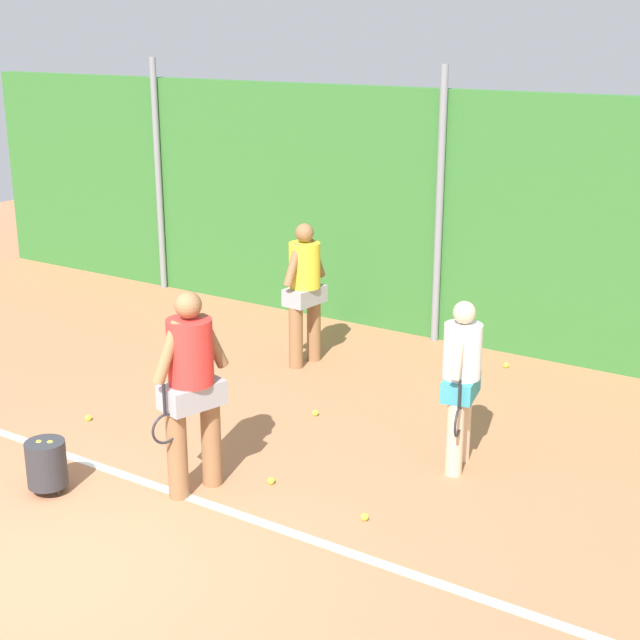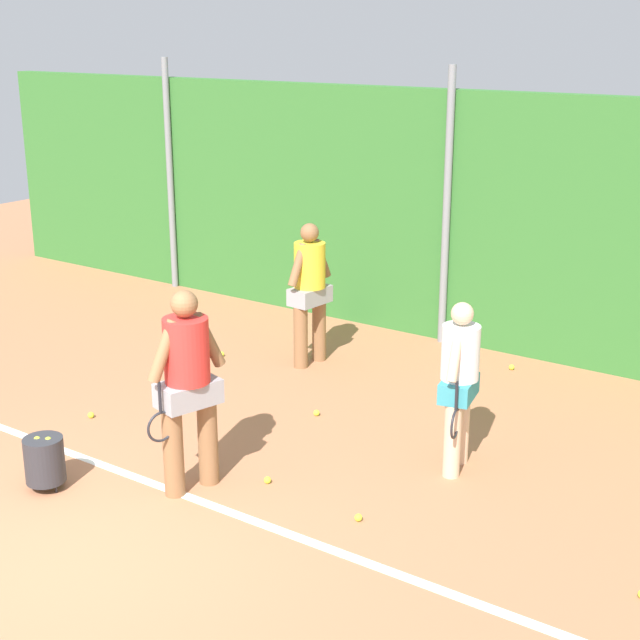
% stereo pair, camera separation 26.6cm
% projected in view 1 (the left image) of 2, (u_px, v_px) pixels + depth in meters
% --- Properties ---
extents(ground_plane, '(26.45, 26.45, 0.00)m').
position_uv_depth(ground_plane, '(218.00, 470.00, 8.84)').
color(ground_plane, '#B2704C').
extents(hedge_fence_backdrop, '(16.73, 0.25, 3.27)m').
position_uv_depth(hedge_fence_backdrop, '(445.00, 218.00, 12.15)').
color(hedge_fence_backdrop, '#33702D').
rests_on(hedge_fence_backdrop, ground_plane).
extents(fence_post_left, '(0.10, 0.10, 3.58)m').
position_uv_depth(fence_post_left, '(158.00, 176.00, 14.47)').
color(fence_post_left, gray).
rests_on(fence_post_left, ground_plane).
extents(fence_post_center, '(0.10, 0.10, 3.58)m').
position_uv_depth(fence_post_center, '(439.00, 208.00, 11.96)').
color(fence_post_center, gray).
rests_on(fence_post_center, ground_plane).
extents(court_baseline_paint, '(12.23, 0.10, 0.01)m').
position_uv_depth(court_baseline_paint, '(179.00, 494.00, 8.40)').
color(court_baseline_paint, white).
rests_on(court_baseline_paint, ground_plane).
extents(player_foreground_near, '(0.45, 0.84, 1.88)m').
position_uv_depth(player_foreground_near, '(191.00, 382.00, 8.16)').
color(player_foreground_near, '#8C603D').
rests_on(player_foreground_near, ground_plane).
extents(player_midcourt, '(0.38, 0.75, 1.65)m').
position_uv_depth(player_midcourt, '(461.00, 377.00, 8.64)').
color(player_midcourt, beige).
rests_on(player_midcourt, ground_plane).
extents(player_backcourt_far, '(0.38, 0.74, 1.78)m').
position_uv_depth(player_backcourt_far, '(305.00, 286.00, 11.34)').
color(player_backcourt_far, '#8C603D').
rests_on(player_backcourt_far, ground_plane).
extents(ball_hopper, '(0.36, 0.36, 0.51)m').
position_uv_depth(ball_hopper, '(46.00, 463.00, 8.34)').
color(ball_hopper, '#2D2D33').
rests_on(ball_hopper, ground_plane).
extents(tennis_ball_0, '(0.07, 0.07, 0.07)m').
position_uv_depth(tennis_ball_0, '(216.00, 355.00, 11.83)').
color(tennis_ball_0, '#CCDB33').
rests_on(tennis_ball_0, ground_plane).
extents(tennis_ball_2, '(0.07, 0.07, 0.07)m').
position_uv_depth(tennis_ball_2, '(365.00, 517.00, 7.94)').
color(tennis_ball_2, '#CCDB33').
rests_on(tennis_ball_2, ground_plane).
extents(tennis_ball_3, '(0.07, 0.07, 0.07)m').
position_uv_depth(tennis_ball_3, '(271.00, 481.00, 8.57)').
color(tennis_ball_3, '#CCDB33').
rests_on(tennis_ball_3, ground_plane).
extents(tennis_ball_5, '(0.07, 0.07, 0.07)m').
position_uv_depth(tennis_ball_5, '(315.00, 413.00, 10.07)').
color(tennis_ball_5, '#CCDB33').
rests_on(tennis_ball_5, ground_plane).
extents(tennis_ball_6, '(0.07, 0.07, 0.07)m').
position_uv_depth(tennis_ball_6, '(506.00, 365.00, 11.48)').
color(tennis_ball_6, '#CCDB33').
rests_on(tennis_ball_6, ground_plane).
extents(tennis_ball_7, '(0.07, 0.07, 0.07)m').
position_uv_depth(tennis_ball_7, '(88.00, 418.00, 9.94)').
color(tennis_ball_7, '#CCDB33').
rests_on(tennis_ball_7, ground_plane).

